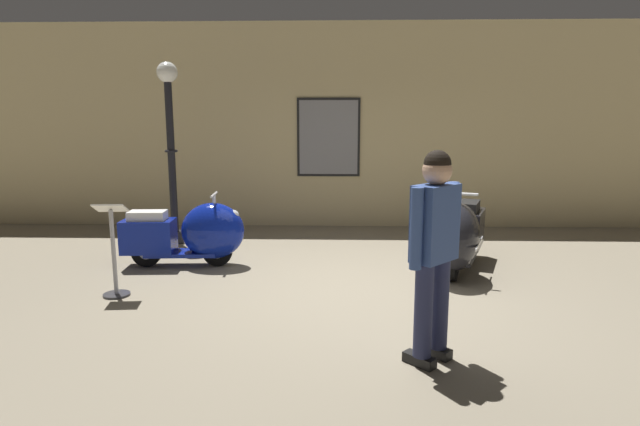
{
  "coord_description": "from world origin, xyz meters",
  "views": [
    {
      "loc": [
        -0.21,
        -5.45,
        1.86
      ],
      "look_at": [
        -0.41,
        1.11,
        0.67
      ],
      "focal_mm": 28.95,
      "sensor_mm": 36.0,
      "label": 1
    }
  ],
  "objects_px": {
    "scooter_1": "(459,235)",
    "scooter_0": "(193,233)",
    "info_stanchion": "(114,258)",
    "visitor_0": "(434,243)",
    "lamppost": "(171,142)"
  },
  "relations": [
    {
      "from": "scooter_0",
      "to": "visitor_0",
      "type": "bearing_deg",
      "value": -49.2
    },
    {
      "from": "scooter_1",
      "to": "lamppost",
      "type": "xyz_separation_m",
      "value": [
        -3.96,
        1.46,
        1.07
      ]
    },
    {
      "from": "scooter_1",
      "to": "scooter_0",
      "type": "bearing_deg",
      "value": -72.29
    },
    {
      "from": "scooter_0",
      "to": "scooter_1",
      "type": "height_order",
      "value": "scooter_1"
    },
    {
      "from": "lamppost",
      "to": "visitor_0",
      "type": "relative_size",
      "value": 1.64
    },
    {
      "from": "scooter_0",
      "to": "visitor_0",
      "type": "distance_m",
      "value": 3.68
    },
    {
      "from": "lamppost",
      "to": "visitor_0",
      "type": "xyz_separation_m",
      "value": [
        3.2,
        -3.86,
        -0.59
      ]
    },
    {
      "from": "scooter_1",
      "to": "info_stanchion",
      "type": "relative_size",
      "value": 1.74
    },
    {
      "from": "scooter_0",
      "to": "info_stanchion",
      "type": "xyz_separation_m",
      "value": [
        -0.53,
        -1.17,
        -0.01
      ]
    },
    {
      "from": "scooter_1",
      "to": "visitor_0",
      "type": "xyz_separation_m",
      "value": [
        -0.77,
        -2.4,
        0.48
      ]
    },
    {
      "from": "scooter_1",
      "to": "visitor_0",
      "type": "distance_m",
      "value": 2.56
    },
    {
      "from": "lamppost",
      "to": "info_stanchion",
      "type": "xyz_separation_m",
      "value": [
        0.11,
        -2.42,
        -1.12
      ]
    },
    {
      "from": "scooter_0",
      "to": "lamppost",
      "type": "distance_m",
      "value": 1.8
    },
    {
      "from": "scooter_1",
      "to": "visitor_0",
      "type": "bearing_deg",
      "value": 3.41
    },
    {
      "from": "info_stanchion",
      "to": "lamppost",
      "type": "bearing_deg",
      "value": 92.57
    }
  ]
}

